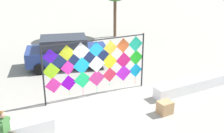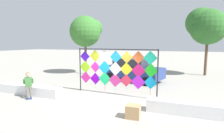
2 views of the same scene
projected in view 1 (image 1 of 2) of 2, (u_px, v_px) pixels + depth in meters
ground at (105, 108)px, 11.95m from camera, size 120.00×120.00×0.00m
plaza_ledge_right at (192, 85)px, 13.44m from camera, size 4.15×0.60×0.55m
kite_display_rack at (97, 62)px, 12.54m from camera, size 4.85×0.34×2.70m
seated_vendor at (6, 127)px, 9.13m from camera, size 0.67×0.67×1.40m
parked_car at (66, 52)px, 16.27m from camera, size 4.98×3.23×1.79m
cardboard_box_large at (165, 107)px, 11.46m from camera, size 0.58×0.51×0.53m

